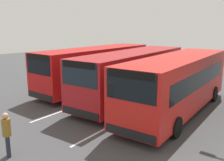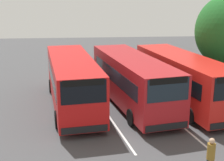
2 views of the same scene
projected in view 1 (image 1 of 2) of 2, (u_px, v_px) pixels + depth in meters
ground_plane at (127, 100)px, 16.48m from camera, size 66.11×66.11×0.00m
bus_far_left at (96, 67)px, 19.00m from camera, size 10.61×3.97×3.15m
bus_center_left at (133, 74)px, 16.23m from camera, size 10.65×4.54×3.15m
bus_center_right at (178, 82)px, 13.86m from camera, size 10.65×4.49×3.15m
pedestrian at (7, 131)px, 9.14m from camera, size 0.37×0.37×1.72m
lane_stripe_outer_left at (109, 94)px, 17.74m from camera, size 12.99×2.35×0.01m
lane_stripe_inner_left at (149, 106)px, 15.21m from camera, size 12.99×2.35×0.01m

